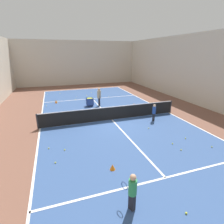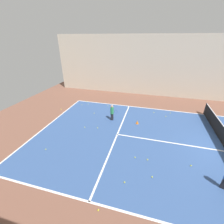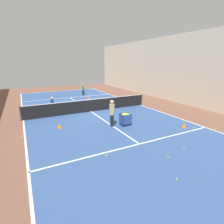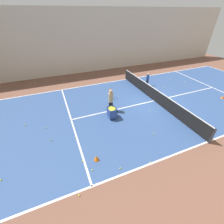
{
  "view_description": "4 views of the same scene",
  "coord_description": "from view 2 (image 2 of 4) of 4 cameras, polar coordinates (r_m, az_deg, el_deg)",
  "views": [
    {
      "loc": [
        -3.93,
        -11.65,
        4.82
      ],
      "look_at": [
        0.0,
        0.0,
        0.63
      ],
      "focal_mm": 28.0,
      "sensor_mm": 36.0,
      "label": 1
    },
    {
      "loc": [
        8.64,
        -4.84,
        6.19
      ],
      "look_at": [
        -1.93,
        -7.73,
        0.74
      ],
      "focal_mm": 24.0,
      "sensor_mm": 36.0,
      "label": 2
    },
    {
      "loc": [
        4.92,
        13.28,
        3.96
      ],
      "look_at": [
        0.02,
        3.87,
        0.94
      ],
      "focal_mm": 28.0,
      "sensor_mm": 36.0,
      "label": 3
    },
    {
      "loc": [
        -8.64,
        7.36,
        6.19
      ],
      "look_at": [
        -0.83,
        4.12,
        0.47
      ],
      "focal_mm": 24.0,
      "sensor_mm": 36.0,
      "label": 4
    }
  ],
  "objects": [
    {
      "name": "tennis_ball_16",
      "position": [
        9.06,
        8.74,
        -16.73
      ],
      "size": [
        0.07,
        0.07,
        0.07
      ],
      "primitive_type": "sphere",
      "color": "yellow",
      "rests_on": "ground"
    },
    {
      "name": "tennis_ball_6",
      "position": [
        9.06,
        13.36,
        -17.26
      ],
      "size": [
        0.07,
        0.07,
        0.07
      ],
      "primitive_type": "sphere",
      "color": "yellow",
      "rests_on": "ground"
    },
    {
      "name": "tennis_ball_17",
      "position": [
        11.71,
        -10.36,
        -5.74
      ],
      "size": [
        0.07,
        0.07,
        0.07
      ],
      "primitive_type": "sphere",
      "color": "yellow",
      "rests_on": "ground"
    },
    {
      "name": "player_near_baseline",
      "position": [
        12.23,
        0.04,
        0.13
      ],
      "size": [
        0.39,
        0.59,
        1.35
      ],
      "rotation": [
        0.0,
        0.0,
        1.93
      ],
      "color": "black",
      "rests_on": "ground"
    },
    {
      "name": "tennis_ball_22",
      "position": [
        16.39,
        -9.67,
        4.01
      ],
      "size": [
        0.07,
        0.07,
        0.07
      ],
      "primitive_type": "sphere",
      "color": "yellow",
      "rests_on": "ground"
    },
    {
      "name": "training_cone_2",
      "position": [
        12.15,
        9.59,
        -3.86
      ],
      "size": [
        0.24,
        0.24,
        0.26
      ],
      "primitive_type": "cone",
      "color": "orange",
      "rests_on": "ground"
    },
    {
      "name": "line_sideline_left",
      "position": [
        15.81,
        31.62,
        -0.77
      ],
      "size": [
        0.1,
        24.76,
        0.0
      ],
      "primitive_type": "cube",
      "color": "white",
      "rests_on": "ground"
    },
    {
      "name": "tennis_ball_8",
      "position": [
        14.64,
        21.31,
        -0.35
      ],
      "size": [
        0.07,
        0.07,
        0.07
      ],
      "primitive_type": "sphere",
      "color": "yellow",
      "rests_on": "ground"
    },
    {
      "name": "tennis_ball_29",
      "position": [
        14.95,
        0.11,
        2.15
      ],
      "size": [
        0.07,
        0.07,
        0.07
      ],
      "primitive_type": "sphere",
      "color": "yellow",
      "rests_on": "ground"
    },
    {
      "name": "tennis_ball_32",
      "position": [
        15.68,
        -9.05,
        3.0
      ],
      "size": [
        0.07,
        0.07,
        0.07
      ],
      "primitive_type": "sphere",
      "color": "yellow",
      "rests_on": "ground"
    },
    {
      "name": "tennis_ball_34",
      "position": [
        10.32,
        -23.92,
        -12.87
      ],
      "size": [
        0.07,
        0.07,
        0.07
      ],
      "primitive_type": "sphere",
      "color": "yellow",
      "rests_on": "ground"
    },
    {
      "name": "tennis_ball_36",
      "position": [
        15.65,
        -11.41,
        2.74
      ],
      "size": [
        0.07,
        0.07,
        0.07
      ],
      "primitive_type": "sphere",
      "color": "yellow",
      "rests_on": "ground"
    },
    {
      "name": "tennis_ball_28",
      "position": [
        9.53,
        27.87,
        -17.59
      ],
      "size": [
        0.07,
        0.07,
        0.07
      ],
      "primitive_type": "sphere",
      "color": "yellow",
      "rests_on": "ground"
    },
    {
      "name": "line_baseline_near",
      "position": [
        13.03,
        -22.62,
        -4.15
      ],
      "size": [
        10.17,
        0.1,
        0.0
      ],
      "primitive_type": "cube",
      "color": "white",
      "rests_on": "ground"
    },
    {
      "name": "hall_enclosure_left",
      "position": [
        18.62,
        31.15,
        13.87
      ],
      "size": [
        0.15,
        32.96,
        6.59
      ],
      "color": "beige",
      "rests_on": "ground"
    },
    {
      "name": "tennis_ball_11",
      "position": [
        7.87,
        4.78,
        -25.12
      ],
      "size": [
        0.07,
        0.07,
        0.07
      ],
      "primitive_type": "sphere",
      "color": "yellow",
      "rests_on": "ground"
    },
    {
      "name": "tennis_ball_5",
      "position": [
        15.08,
        -1.55,
        2.35
      ],
      "size": [
        0.07,
        0.07,
        0.07
      ],
      "primitive_type": "sphere",
      "color": "yellow",
      "rests_on": "ground"
    },
    {
      "name": "tennis_ball_9",
      "position": [
        14.26,
        15.69,
        -0.18
      ],
      "size": [
        0.07,
        0.07,
        0.07
      ],
      "primitive_type": "sphere",
      "color": "yellow",
      "rests_on": "ground"
    },
    {
      "name": "tennis_ball_31",
      "position": [
        13.89,
        19.82,
        -1.55
      ],
      "size": [
        0.07,
        0.07,
        0.07
      ],
      "primitive_type": "sphere",
      "color": "yellow",
      "rests_on": "ground"
    },
    {
      "name": "tennis_ball_27",
      "position": [
        11.5,
        -5.55,
        -6.04
      ],
      "size": [
        0.07,
        0.07,
        0.07
      ],
      "primitive_type": "sphere",
      "color": "yellow",
      "rests_on": "ground"
    },
    {
      "name": "tennis_ball_23",
      "position": [
        15.17,
        -18.79,
        1.03
      ],
      "size": [
        0.07,
        0.07,
        0.07
      ],
      "primitive_type": "sphere",
      "color": "yellow",
      "rests_on": "ground"
    },
    {
      "name": "line_service_near",
      "position": [
        10.8,
        2.03,
        -8.5
      ],
      "size": [
        10.17,
        0.1,
        0.0
      ],
      "primitive_type": "cube",
      "color": "white",
      "rests_on": "ground"
    },
    {
      "name": "tennis_ball_33",
      "position": [
        7.15,
        -5.26,
        -33.18
      ],
      "size": [
        0.07,
        0.07,
        0.07
      ],
      "primitive_type": "sphere",
      "color": "yellow",
      "rests_on": "ground"
    },
    {
      "name": "tennis_ball_14",
      "position": [
        8.28,
        15.03,
        -22.78
      ],
      "size": [
        0.07,
        0.07,
        0.07
      ],
      "primitive_type": "sphere",
      "color": "yellow",
      "rests_on": "ground"
    },
    {
      "name": "tennis_ball_4",
      "position": [
        13.69,
        -6.8,
        -0.46
      ],
      "size": [
        0.07,
        0.07,
        0.07
      ],
      "primitive_type": "sphere",
      "color": "yellow",
      "rests_on": "ground"
    }
  ]
}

